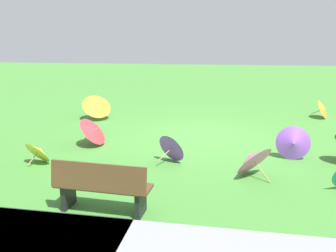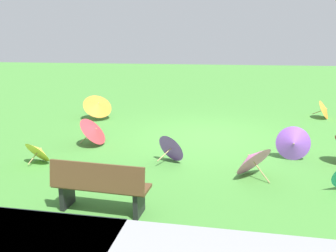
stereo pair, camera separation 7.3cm
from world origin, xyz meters
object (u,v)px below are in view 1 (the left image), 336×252
parasol_orange_1 (97,105)px  parasol_red_2 (94,130)px  park_bench (101,186)px  parasol_orange_0 (324,109)px  parasol_purple_0 (293,143)px  parasol_yellow_1 (39,151)px  parasol_pink_0 (252,158)px  parasol_purple_1 (173,147)px

parasol_orange_1 → parasol_red_2: size_ratio=1.35×
park_bench → parasol_orange_0: (-5.48, -7.25, -0.15)m
parasol_purple_0 → parasol_yellow_1: parasol_purple_0 is taller
parasol_orange_0 → parasol_orange_1: 7.45m
parasol_orange_0 → parasol_orange_1: bearing=7.6°
park_bench → parasol_yellow_1: bearing=-46.5°
park_bench → parasol_yellow_1: 2.96m
parasol_pink_0 → parasol_purple_0: bearing=-132.8°
parasol_red_2 → parasol_yellow_1: size_ratio=1.14×
park_bench → parasol_purple_0: bearing=-140.6°
parasol_purple_0 → parasol_yellow_1: (5.67, 0.85, -0.11)m
parasol_orange_1 → parasol_yellow_1: 4.14m
parasol_purple_0 → parasol_orange_0: bearing=-113.3°
parasol_purple_0 → parasol_red_2: bearing=-6.8°
parasol_orange_1 → parasol_orange_0: bearing=-172.4°
parasol_purple_1 → parasol_pink_0: 1.82m
parasol_pink_0 → parasol_purple_1: bearing=-23.3°
parasol_purple_1 → parasol_yellow_1: bearing=8.5°
parasol_orange_1 → parasol_pink_0: 6.30m
parasol_yellow_1 → parasol_pink_0: bearing=176.6°
parasol_purple_0 → parasol_red_2: (4.83, -0.58, 0.01)m
park_bench → parasol_orange_1: (1.90, -6.27, 0.02)m
parasol_pink_0 → parasol_yellow_1: (4.63, -0.28, -0.10)m
park_bench → parasol_yellow_1: (2.03, -2.14, -0.18)m
parasol_red_2 → parasol_orange_1: bearing=-75.3°
parasol_orange_0 → parasol_orange_1: size_ratio=0.61×
parasol_orange_1 → parasol_purple_1: 4.65m
parasol_yellow_1 → park_bench: bearing=133.5°
parasol_pink_0 → parasol_orange_1: bearing=-44.4°
parasol_orange_1 → parasol_red_2: (-0.71, 2.71, -0.09)m
parasol_orange_0 → parasol_yellow_1: bearing=34.2°
parasol_pink_0 → parasol_orange_0: bearing=-118.2°
parasol_purple_1 → parasol_yellow_1: parasol_purple_1 is taller
parasol_orange_1 → parasol_pink_0: (-4.50, 4.41, -0.10)m
park_bench → parasol_red_2: (1.19, -3.57, -0.06)m
park_bench → parasol_yellow_1: park_bench is taller
parasol_pink_0 → parasol_red_2: parasol_pink_0 is taller
parasol_purple_0 → parasol_red_2: parasol_purple_0 is taller
parasol_orange_0 → parasol_pink_0: size_ratio=0.72×
parasol_purple_0 → parasol_pink_0: parasol_purple_0 is taller
parasol_orange_0 → parasol_red_2: parasol_red_2 is taller
parasol_orange_1 → parasol_purple_1: (-2.83, 3.69, -0.15)m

